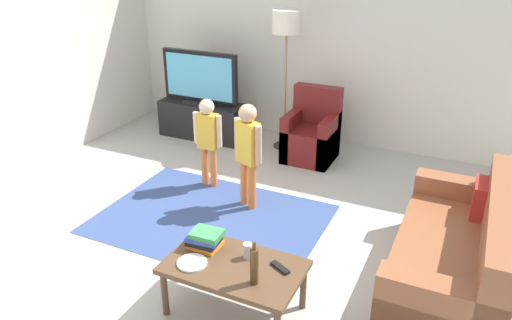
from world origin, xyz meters
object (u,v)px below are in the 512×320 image
(coffee_table, at_px, (234,270))
(plate, at_px, (192,263))
(book_stack, at_px, (205,239))
(tv_remote, at_px, (280,268))
(couch, at_px, (460,259))
(tv_stand, at_px, (203,120))
(floor_lamp, at_px, (287,30))
(armchair, at_px, (312,136))
(child_near_tv, at_px, (208,135))
(bottle, at_px, (254,266))
(soda_can, at_px, (247,251))
(child_center, at_px, (248,147))
(tv, at_px, (200,78))

(coffee_table, relative_size, plate, 4.55)
(book_stack, xyz_separation_m, tv_remote, (0.63, -0.01, -0.06))
(couch, bearing_deg, tv_stand, 150.62)
(book_stack, height_order, tv_remote, book_stack)
(floor_lamp, bearing_deg, armchair, -22.72)
(child_near_tv, xyz_separation_m, coffee_table, (1.21, -1.71, -0.24))
(child_near_tv, distance_m, tv_remote, 2.23)
(armchair, xyz_separation_m, book_stack, (0.12, -2.81, 0.19))
(tv_stand, relative_size, bottle, 3.61)
(floor_lamp, bearing_deg, tv_remote, -68.23)
(coffee_table, relative_size, soda_can, 8.33)
(coffee_table, distance_m, soda_can, 0.17)
(child_center, height_order, book_stack, child_center)
(floor_lamp, distance_m, plate, 3.47)
(tv, relative_size, armchair, 1.22)
(floor_lamp, relative_size, plate, 8.09)
(armchair, height_order, plate, armchair)
(child_center, bearing_deg, bottle, -62.46)
(soda_can, xyz_separation_m, plate, (-0.33, -0.24, -0.05))
(couch, relative_size, armchair, 2.00)
(armchair, distance_m, book_stack, 2.82)
(tv, height_order, tv_remote, tv)
(armchair, height_order, child_center, child_center)
(tv, relative_size, book_stack, 4.01)
(tv, bearing_deg, book_stack, -58.42)
(child_center, bearing_deg, armchair, 82.80)
(tv_stand, relative_size, child_near_tv, 1.18)
(tv_stand, xyz_separation_m, armchair, (1.62, -0.04, 0.05))
(floor_lamp, xyz_separation_m, soda_can, (0.93, -2.99, -1.06))
(tv_remote, bearing_deg, child_center, 151.78)
(tv, bearing_deg, child_near_tv, -55.98)
(coffee_table, bearing_deg, tv, 124.81)
(floor_lamp, bearing_deg, child_center, -80.54)
(child_center, bearing_deg, tv_stand, 133.91)
(armchair, relative_size, coffee_table, 0.90)
(soda_can, bearing_deg, armchair, 99.64)
(child_near_tv, distance_m, plate, 2.06)
(tv, bearing_deg, tv_stand, 90.00)
(child_near_tv, xyz_separation_m, soda_can, (1.26, -1.59, -0.13))
(couch, relative_size, coffee_table, 1.80)
(child_center, xyz_separation_m, bottle, (0.83, -1.59, -0.11))
(couch, distance_m, coffee_table, 1.77)
(child_near_tv, height_order, book_stack, child_near_tv)
(bottle, bearing_deg, soda_can, 125.31)
(coffee_table, bearing_deg, floor_lamp, 105.83)
(child_near_tv, bearing_deg, child_center, -21.66)
(coffee_table, xyz_separation_m, tv_remote, (0.32, 0.10, 0.06))
(tv, xyz_separation_m, child_center, (1.43, -1.47, -0.18))
(plate, bearing_deg, tv_stand, 119.79)
(couch, distance_m, soda_can, 1.67)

